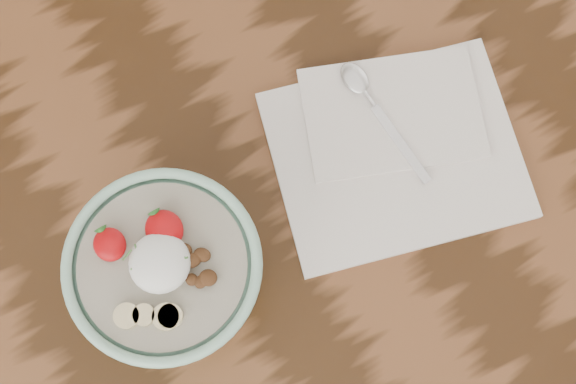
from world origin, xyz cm
name	(u,v)px	position (x,y,z in cm)	size (l,w,h in cm)	color
table	(260,270)	(0.00, 0.00, 65.70)	(160.00, 90.00, 75.00)	#361E0D
breakfast_bowl	(168,271)	(-9.04, 2.50, 81.81)	(20.02, 20.02, 13.66)	#9ACFB6
napkin	(395,146)	(20.30, 3.07, 75.72)	(33.01, 29.34, 1.72)	white
spoon	(366,94)	(20.41, 9.79, 77.09)	(3.01, 17.06, 0.89)	silver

